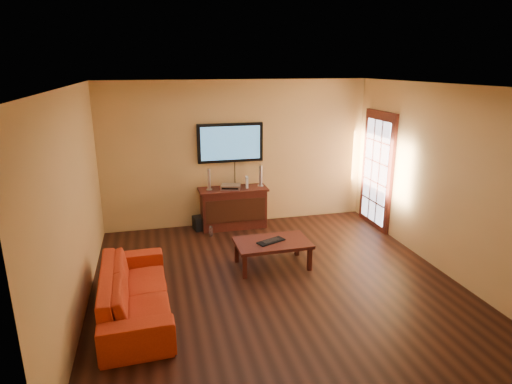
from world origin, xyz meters
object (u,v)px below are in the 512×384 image
object	(u,v)px
speaker_left	(209,180)
speaker_right	(261,177)
bottle	(211,231)
av_receiver	(231,187)
sofa	(135,284)
coffee_table	(272,244)
keyboard	(271,241)
media_console	(233,208)
subwoofer	(200,223)
television	(230,143)
game_console	(247,182)

from	to	relation	value
speaker_left	speaker_right	bearing A→B (deg)	1.60
speaker_right	bottle	distance (m)	1.38
speaker_right	av_receiver	xyz separation A→B (m)	(-0.58, -0.06, -0.14)
sofa	speaker_left	world-z (taller)	speaker_left
coffee_table	keyboard	size ratio (longest dim) A/B	2.42
media_console	subwoofer	distance (m)	0.68
coffee_table	bottle	size ratio (longest dim) A/B	5.63
coffee_table	speaker_left	xyz separation A→B (m)	(-0.69, 1.78, 0.58)
subwoofer	keyboard	distance (m)	2.01
sofa	keyboard	size ratio (longest dim) A/B	4.35
television	sofa	distance (m)	3.49
coffee_table	sofa	distance (m)	2.15
television	subwoofer	xyz separation A→B (m)	(-0.62, -0.18, -1.45)
game_console	bottle	world-z (taller)	game_console
sofa	subwoofer	world-z (taller)	sofa
av_receiver	subwoofer	world-z (taller)	av_receiver
television	game_console	bearing A→B (deg)	-37.59
bottle	keyboard	xyz separation A→B (m)	(0.71, -1.42, 0.32)
television	game_console	world-z (taller)	television
media_console	subwoofer	bearing A→B (deg)	177.81
av_receiver	subwoofer	bearing A→B (deg)	-166.56
av_receiver	bottle	xyz separation A→B (m)	(-0.44, -0.34, -0.70)
sofa	game_console	world-z (taller)	game_console
television	speaker_left	distance (m)	0.80
television	sofa	size ratio (longest dim) A/B	0.61
coffee_table	keyboard	distance (m)	0.07
speaker_left	game_console	world-z (taller)	speaker_left
speaker_left	bottle	distance (m)	0.92
coffee_table	speaker_right	bearing A→B (deg)	81.00
av_receiver	game_console	size ratio (longest dim) A/B	1.69
speaker_right	av_receiver	distance (m)	0.60
av_receiver	bottle	bearing A→B (deg)	-124.70
coffee_table	bottle	bearing A→B (deg)	117.63
coffee_table	sofa	xyz separation A→B (m)	(-1.98, -0.83, 0.04)
coffee_table	speaker_right	world-z (taller)	speaker_right
television	av_receiver	size ratio (longest dim) A/B	3.50
speaker_left	keyboard	distance (m)	1.98
television	bottle	xyz separation A→B (m)	(-0.49, -0.56, -1.48)
media_console	television	size ratio (longest dim) A/B	1.04
television	speaker_left	bearing A→B (deg)	-156.74
speaker_left	television	bearing A→B (deg)	23.26
subwoofer	speaker_right	bearing A→B (deg)	-10.73
game_console	subwoofer	xyz separation A→B (m)	(-0.89, 0.02, -0.73)
speaker_left	game_console	distance (m)	0.71
speaker_right	subwoofer	bearing A→B (deg)	-179.24
speaker_left	game_console	bearing A→B (deg)	-0.98
speaker_right	keyboard	size ratio (longest dim) A/B	0.85
keyboard	television	bearing A→B (deg)	96.43
speaker_left	subwoofer	bearing A→B (deg)	176.34
av_receiver	keyboard	xyz separation A→B (m)	(0.27, -1.76, -0.38)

